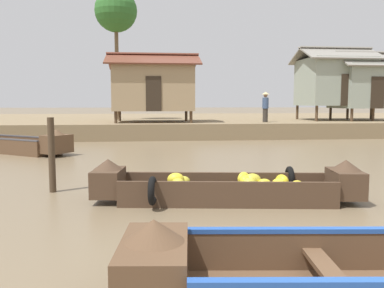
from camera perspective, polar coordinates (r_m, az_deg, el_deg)
The scene contains 10 objects.
ground_plane at distance 13.24m, azimuth 3.98°, elevation -2.36°, with size 300.00×300.00×0.00m, color #726047.
riverbank_strip at distance 29.94m, azimuth -1.71°, elevation 3.05°, with size 160.00×20.00×0.83m, color #7F6B4C.
banana_boat at distance 7.75m, azimuth 5.09°, elevation -6.07°, with size 5.14×1.54×0.82m.
cargo_boat_upstream at distance 16.86m, azimuth -24.31°, elevation 0.07°, with size 5.12×3.96×0.97m.
stilt_house_left at distance 22.48m, azimuth -5.55°, elevation 8.14°, with size 5.02×3.66×3.78m.
stilt_house_mid_left at distance 26.33m, azimuth 19.59°, elevation 8.40°, with size 4.54×3.94×4.45m.
stilt_house_mid_right at distance 26.57m, azimuth 23.19°, elevation 7.66°, with size 3.85×3.60×4.14m.
palm_tree_near at distance 26.73m, azimuth -10.77°, elevation 17.99°, with size 2.64×2.64×8.11m.
vendor_person at distance 22.46m, azimuth 10.40°, elevation 5.44°, with size 0.44×0.44×1.66m.
mooring_post at distance 8.97m, azimuth -19.33°, elevation -1.49°, with size 0.14×0.14×1.59m, color #423323.
Camera 1 is at (-2.31, -2.89, 1.89)m, focal length 37.49 mm.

